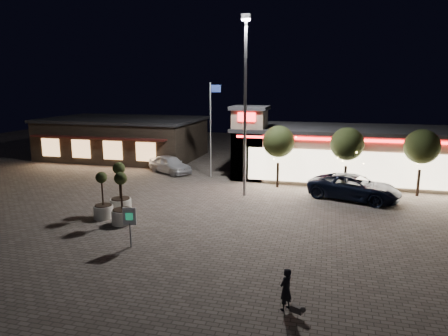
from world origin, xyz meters
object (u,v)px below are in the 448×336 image
(pedestrian, at_px, (286,289))
(valet_sign, at_px, (130,220))
(planter_mid, at_px, (103,204))
(planter_left, at_px, (120,197))
(white_sedan, at_px, (170,164))
(pickup_truck, at_px, (354,187))

(pedestrian, bearing_deg, valet_sign, -82.39)
(pedestrian, distance_m, planter_mid, 13.62)
(planter_mid, bearing_deg, pedestrian, -31.89)
(planter_left, bearing_deg, white_sedan, 97.20)
(planter_left, height_order, planter_mid, planter_left)
(pedestrian, height_order, planter_left, planter_left)
(valet_sign, bearing_deg, planter_mid, 135.81)
(valet_sign, bearing_deg, white_sedan, 105.90)
(valet_sign, bearing_deg, pickup_truck, 46.51)
(pedestrian, height_order, planter_mid, planter_mid)
(planter_left, relative_size, valet_sign, 1.60)
(planter_mid, distance_m, valet_sign, 5.09)
(pedestrian, distance_m, valet_sign, 8.76)
(planter_mid, xyz_separation_m, valet_sign, (3.63, -3.53, 0.52))
(planter_mid, bearing_deg, planter_left, 69.83)
(pedestrian, relative_size, planter_left, 0.49)
(planter_left, distance_m, planter_mid, 1.33)
(pickup_truck, xyz_separation_m, pedestrian, (-3.04, -15.23, -0.08))
(white_sedan, bearing_deg, pickup_truck, -74.88)
(planter_left, bearing_deg, pedestrian, -37.22)
(pedestrian, bearing_deg, planter_left, -94.81)
(pickup_truck, xyz_separation_m, planter_mid, (-14.61, -8.03, 0.02))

